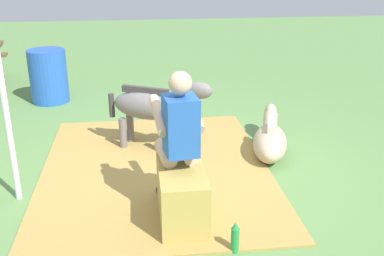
{
  "coord_description": "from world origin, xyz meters",
  "views": [
    {
      "loc": [
        -4.58,
        0.45,
        2.33
      ],
      "look_at": [
        -0.05,
        -0.12,
        0.55
      ],
      "focal_mm": 43.02,
      "sensor_mm": 36.0,
      "label": 1
    }
  ],
  "objects_px": {
    "soda_bottle": "(235,237)",
    "tent_pole_left": "(0,76)",
    "pony_standing": "(153,107)",
    "pony_lying": "(270,139)",
    "hay_bale": "(182,195)",
    "water_barrel": "(49,76)",
    "person_seated": "(178,135)"
  },
  "relations": [
    {
      "from": "pony_lying",
      "to": "tent_pole_left",
      "type": "relative_size",
      "value": 0.54
    },
    {
      "from": "hay_bale",
      "to": "water_barrel",
      "type": "bearing_deg",
      "value": 24.96
    },
    {
      "from": "hay_bale",
      "to": "person_seated",
      "type": "xyz_separation_m",
      "value": [
        0.17,
        0.01,
        0.52
      ]
    },
    {
      "from": "person_seated",
      "to": "tent_pole_left",
      "type": "relative_size",
      "value": 0.55
    },
    {
      "from": "pony_standing",
      "to": "pony_lying",
      "type": "distance_m",
      "value": 1.47
    },
    {
      "from": "pony_lying",
      "to": "soda_bottle",
      "type": "distance_m",
      "value": 2.04
    },
    {
      "from": "soda_bottle",
      "to": "tent_pole_left",
      "type": "distance_m",
      "value": 2.52
    },
    {
      "from": "soda_bottle",
      "to": "pony_standing",
      "type": "bearing_deg",
      "value": 14.64
    },
    {
      "from": "pony_lying",
      "to": "tent_pole_left",
      "type": "bearing_deg",
      "value": 105.01
    },
    {
      "from": "pony_lying",
      "to": "person_seated",
      "type": "bearing_deg",
      "value": 133.83
    },
    {
      "from": "pony_lying",
      "to": "water_barrel",
      "type": "xyz_separation_m",
      "value": [
        2.44,
        2.97,
        0.24
      ]
    },
    {
      "from": "pony_standing",
      "to": "water_barrel",
      "type": "distance_m",
      "value": 2.67
    },
    {
      "from": "hay_bale",
      "to": "soda_bottle",
      "type": "bearing_deg",
      "value": -144.02
    },
    {
      "from": "soda_bottle",
      "to": "tent_pole_left",
      "type": "relative_size",
      "value": 0.11
    },
    {
      "from": "pony_standing",
      "to": "soda_bottle",
      "type": "distance_m",
      "value": 2.27
    },
    {
      "from": "tent_pole_left",
      "to": "pony_standing",
      "type": "bearing_deg",
      "value": -53.32
    },
    {
      "from": "soda_bottle",
      "to": "hay_bale",
      "type": "bearing_deg",
      "value": 35.98
    },
    {
      "from": "hay_bale",
      "to": "person_seated",
      "type": "distance_m",
      "value": 0.55
    },
    {
      "from": "pony_standing",
      "to": "pony_lying",
      "type": "height_order",
      "value": "pony_standing"
    },
    {
      "from": "pony_standing",
      "to": "person_seated",
      "type": "bearing_deg",
      "value": -173.47
    },
    {
      "from": "hay_bale",
      "to": "pony_lying",
      "type": "bearing_deg",
      "value": -42.04
    },
    {
      "from": "pony_standing",
      "to": "tent_pole_left",
      "type": "height_order",
      "value": "tent_pole_left"
    },
    {
      "from": "hay_bale",
      "to": "tent_pole_left",
      "type": "xyz_separation_m",
      "value": [
        0.59,
        1.58,
        1.0
      ]
    },
    {
      "from": "pony_standing",
      "to": "water_barrel",
      "type": "xyz_separation_m",
      "value": [
        2.15,
        1.58,
        -0.14
      ]
    },
    {
      "from": "pony_standing",
      "to": "soda_bottle",
      "type": "height_order",
      "value": "pony_standing"
    },
    {
      "from": "soda_bottle",
      "to": "water_barrel",
      "type": "height_order",
      "value": "water_barrel"
    },
    {
      "from": "water_barrel",
      "to": "tent_pole_left",
      "type": "xyz_separation_m",
      "value": [
        -3.19,
        -0.18,
        0.83
      ]
    },
    {
      "from": "water_barrel",
      "to": "pony_lying",
      "type": "bearing_deg",
      "value": -129.42
    },
    {
      "from": "hay_bale",
      "to": "soda_bottle",
      "type": "relative_size",
      "value": 2.76
    },
    {
      "from": "tent_pole_left",
      "to": "pony_lying",
      "type": "bearing_deg",
      "value": -74.99
    },
    {
      "from": "hay_bale",
      "to": "pony_lying",
      "type": "xyz_separation_m",
      "value": [
        1.34,
        -1.21,
        -0.07
      ]
    },
    {
      "from": "person_seated",
      "to": "water_barrel",
      "type": "bearing_deg",
      "value": 25.77
    }
  ]
}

